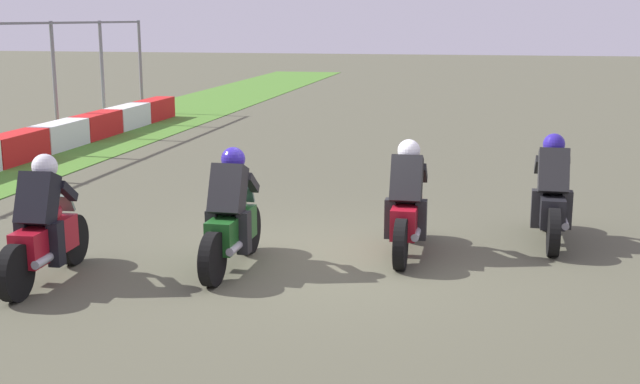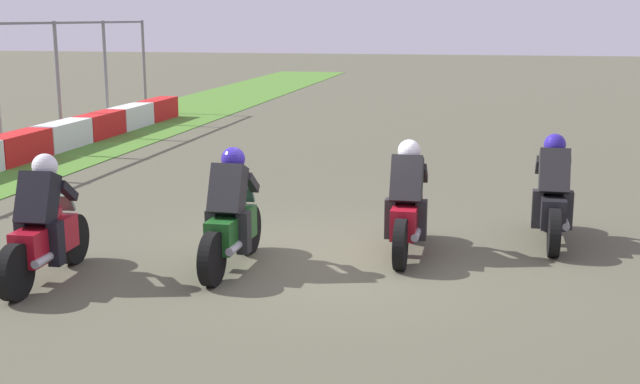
# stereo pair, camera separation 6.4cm
# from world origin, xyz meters

# --- Properties ---
(ground_plane) EXTENTS (120.00, 120.00, 0.00)m
(ground_plane) POSITION_xyz_m (0.00, 0.00, 0.00)
(ground_plane) COLOR #51503D
(rider_lane_a) EXTENTS (2.04, 0.54, 1.51)m
(rider_lane_a) POSITION_xyz_m (1.43, -2.87, 0.62)
(rider_lane_a) COLOR black
(rider_lane_a) RESTS_ON ground_plane
(rider_lane_b) EXTENTS (2.04, 0.54, 1.51)m
(rider_lane_b) POSITION_xyz_m (0.47, -0.97, 0.62)
(rider_lane_b) COLOR black
(rider_lane_b) RESTS_ON ground_plane
(rider_lane_c) EXTENTS (2.04, 0.54, 1.51)m
(rider_lane_c) POSITION_xyz_m (-0.60, 1.09, 0.62)
(rider_lane_c) COLOR black
(rider_lane_c) RESTS_ON ground_plane
(rider_lane_d) EXTENTS (2.04, 0.55, 1.51)m
(rider_lane_d) POSITION_xyz_m (-1.53, 3.09, 0.62)
(rider_lane_d) COLOR black
(rider_lane_d) RESTS_ON ground_plane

